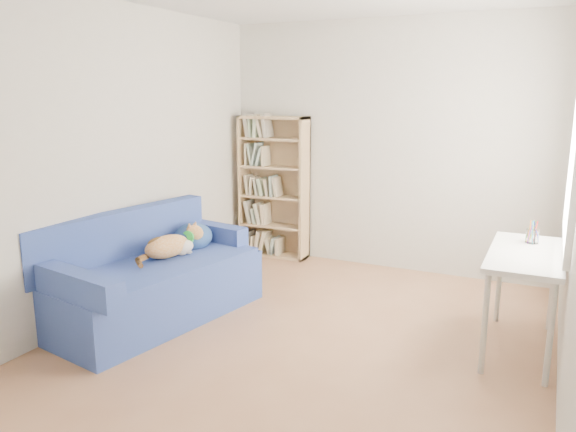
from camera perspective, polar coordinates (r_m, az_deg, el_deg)
The scene contains 6 objects.
ground at distance 4.48m, azimuth 2.19°, elevation -12.07°, with size 4.00×4.00×0.00m, color #9F6B47.
room_shell at distance 4.07m, azimuth 3.87°, elevation 9.29°, with size 3.54×4.04×2.62m.
sofa at distance 4.86m, azimuth -13.58°, elevation -6.14°, with size 1.16×1.94×0.89m.
bookshelf at distance 6.39m, azimuth -1.45°, elevation 2.40°, with size 0.80×0.25×1.60m.
desk at distance 4.36m, azimuth 22.98°, elevation -4.45°, with size 0.50×1.08×0.75m.
pen_cup at distance 4.59m, azimuth 23.58°, elevation -1.73°, with size 0.09×0.09×0.18m.
Camera 1 is at (1.61, -3.74, 1.86)m, focal length 35.00 mm.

